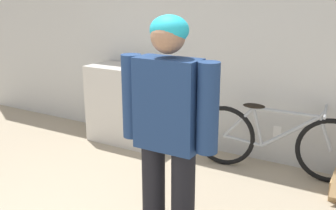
% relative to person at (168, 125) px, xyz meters
% --- Properties ---
extents(wall_back, '(8.00, 0.07, 2.60)m').
position_rel_person_xyz_m(wall_back, '(-0.31, 1.89, 0.36)').
color(wall_back, silver).
rests_on(wall_back, ground_plane).
extents(side_shelf, '(0.88, 0.47, 0.92)m').
position_rel_person_xyz_m(side_shelf, '(-1.50, 1.60, -0.48)').
color(side_shelf, beige).
rests_on(side_shelf, ground_plane).
extents(person, '(0.68, 0.23, 1.63)m').
position_rel_person_xyz_m(person, '(0.00, 0.00, 0.00)').
color(person, black).
rests_on(person, ground_plane).
extents(bicycle, '(1.66, 0.46, 0.71)m').
position_rel_person_xyz_m(bicycle, '(0.29, 1.60, -0.59)').
color(bicycle, black).
rests_on(bicycle, ground_plane).
extents(banana, '(0.29, 0.08, 0.04)m').
position_rel_person_xyz_m(banana, '(-1.39, 1.65, 0.00)').
color(banana, '#EAD64C').
rests_on(banana, side_shelf).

